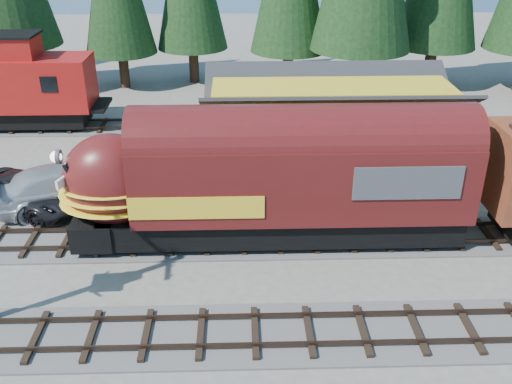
{
  "coord_description": "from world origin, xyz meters",
  "views": [
    {
      "loc": [
        -4.61,
        -16.74,
        12.86
      ],
      "look_at": [
        -3.98,
        4.0,
        2.32
      ],
      "focal_mm": 40.0,
      "sensor_mm": 36.0,
      "label": 1
    }
  ],
  "objects_px": {
    "pickup_truck_b": "(67,186)",
    "locomotive": "(259,185)",
    "depot": "(331,122)",
    "caboose": "(7,87)",
    "pickup_truck_a": "(27,193)"
  },
  "relations": [
    {
      "from": "pickup_truck_b",
      "to": "locomotive",
      "type": "bearing_deg",
      "value": -136.8
    },
    {
      "from": "depot",
      "to": "pickup_truck_b",
      "type": "height_order",
      "value": "depot"
    },
    {
      "from": "locomotive",
      "to": "caboose",
      "type": "xyz_separation_m",
      "value": [
        -15.11,
        14.0,
        0.08
      ]
    },
    {
      "from": "depot",
      "to": "pickup_truck_a",
      "type": "xyz_separation_m",
      "value": [
        -14.55,
        -3.35,
        -2.13
      ]
    },
    {
      "from": "pickup_truck_a",
      "to": "pickup_truck_b",
      "type": "height_order",
      "value": "pickup_truck_b"
    },
    {
      "from": "locomotive",
      "to": "pickup_truck_b",
      "type": "distance_m",
      "value": 9.69
    },
    {
      "from": "pickup_truck_b",
      "to": "caboose",
      "type": "bearing_deg",
      "value": 5.62
    },
    {
      "from": "depot",
      "to": "caboose",
      "type": "relative_size",
      "value": 1.21
    },
    {
      "from": "depot",
      "to": "pickup_truck_b",
      "type": "bearing_deg",
      "value": -166.87
    },
    {
      "from": "locomotive",
      "to": "pickup_truck_b",
      "type": "height_order",
      "value": "locomotive"
    },
    {
      "from": "caboose",
      "to": "pickup_truck_a",
      "type": "xyz_separation_m",
      "value": [
        4.43,
        -10.85,
        -1.88
      ]
    },
    {
      "from": "pickup_truck_a",
      "to": "locomotive",
      "type": "bearing_deg",
      "value": -80.44
    },
    {
      "from": "locomotive",
      "to": "pickup_truck_a",
      "type": "bearing_deg",
      "value": 163.58
    },
    {
      "from": "depot",
      "to": "locomotive",
      "type": "height_order",
      "value": "depot"
    },
    {
      "from": "pickup_truck_b",
      "to": "pickup_truck_a",
      "type": "bearing_deg",
      "value": 76.78
    }
  ]
}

